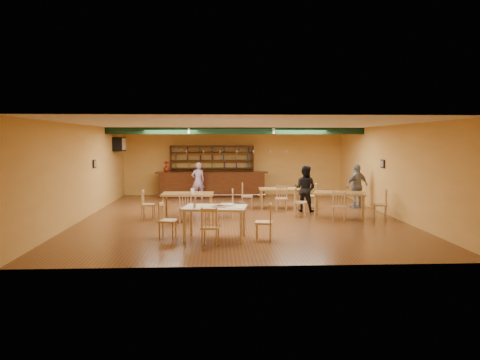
{
  "coord_description": "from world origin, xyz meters",
  "views": [
    {
      "loc": [
        -0.7,
        -14.8,
        2.5
      ],
      "look_at": [
        0.04,
        0.6,
        1.15
      ],
      "focal_mm": 33.82,
      "sensor_mm": 36.0,
      "label": 1
    }
  ],
  "objects": [
    {
      "name": "parmesan_shaker",
      "position": [
        -1.29,
        -3.66,
        0.89
      ],
      "size": [
        0.08,
        0.08,
        0.11
      ],
      "primitive_type": "cylinder",
      "rotation": [
        0.0,
        0.0,
        -0.14
      ],
      "color": "#EAE5C6",
      "rests_on": "near_table"
    },
    {
      "name": "dining_table_c",
      "position": [
        -1.68,
        -0.37,
        0.41
      ],
      "size": [
        1.66,
        1.01,
        0.82
      ],
      "primitive_type": "cube",
      "rotation": [
        0.0,
        0.0,
        -0.02
      ],
      "color": "#A17239",
      "rests_on": "ground"
    },
    {
      "name": "track_rail_left",
      "position": [
        -1.8,
        3.4,
        2.94
      ],
      "size": [
        0.05,
        2.5,
        0.05
      ],
      "primitive_type": "cube",
      "color": "white",
      "rests_on": "ceiling"
    },
    {
      "name": "dining_table_d",
      "position": [
        3.25,
        -0.38,
        0.41
      ],
      "size": [
        1.86,
        1.41,
        0.82
      ],
      "primitive_type": "cube",
      "rotation": [
        0.0,
        0.0,
        -0.28
      ],
      "color": "#A17239",
      "rests_on": "ground"
    },
    {
      "name": "picture_left",
      "position": [
        -4.97,
        1.0,
        1.7
      ],
      "size": [
        0.04,
        0.34,
        0.28
      ],
      "primitive_type": "cube",
      "color": "black",
      "rests_on": "wall_left"
    },
    {
      "name": "patron_right_a",
      "position": [
        2.35,
        0.86,
        0.81
      ],
      "size": [
        0.99,
        0.93,
        1.63
      ],
      "primitive_type": "imported",
      "rotation": [
        0.0,
        0.0,
        2.61
      ],
      "color": "black",
      "rests_on": "ground"
    },
    {
      "name": "back_bar_hutch",
      "position": [
        -0.98,
        5.78,
        1.14
      ],
      "size": [
        3.79,
        0.4,
        2.28
      ],
      "primitive_type": "cube",
      "color": "black",
      "rests_on": "ground"
    },
    {
      "name": "side_plate",
      "position": [
        -0.17,
        -3.71,
        0.84
      ],
      "size": [
        0.25,
        0.25,
        0.01
      ],
      "primitive_type": "cylinder",
      "rotation": [
        0.0,
        0.0,
        -0.14
      ],
      "color": "white",
      "rests_on": "near_table"
    },
    {
      "name": "poinsettia",
      "position": [
        -2.98,
        5.15,
        1.36
      ],
      "size": [
        0.34,
        0.34,
        0.47
      ],
      "primitive_type": "imported",
      "rotation": [
        0.0,
        0.0,
        0.35
      ],
      "color": "#9B210E",
      "rests_on": "bar_counter"
    },
    {
      "name": "picture_right",
      "position": [
        4.97,
        0.5,
        1.7
      ],
      "size": [
        0.04,
        0.34,
        0.28
      ],
      "primitive_type": "cube",
      "color": "black",
      "rests_on": "wall_right"
    },
    {
      "name": "near_table",
      "position": [
        -0.79,
        -3.49,
        0.42
      ],
      "size": [
        1.69,
        1.22,
        0.84
      ],
      "primitive_type": "cube",
      "rotation": [
        0.0,
        0.0,
        -0.14
      ],
      "color": "#D1B38C",
      "rests_on": "ground"
    },
    {
      "name": "ac_unit",
      "position": [
        -4.8,
        4.2,
        2.35
      ],
      "size": [
        0.34,
        0.7,
        0.48
      ],
      "primitive_type": "cube",
      "color": "white",
      "rests_on": "wall_left"
    },
    {
      "name": "patron_bar",
      "position": [
        -1.56,
        4.33,
        0.79
      ],
      "size": [
        0.67,
        0.55,
        1.58
      ],
      "primitive_type": "imported",
      "rotation": [
        0.0,
        0.0,
        3.47
      ],
      "color": "#834494",
      "rests_on": "ground"
    },
    {
      "name": "bar_counter",
      "position": [
        -0.98,
        5.15,
        0.56
      ],
      "size": [
        4.9,
        0.85,
        1.13
      ],
      "primitive_type": "cube",
      "color": "black",
      "rests_on": "ground"
    },
    {
      "name": "track_rail_right",
      "position": [
        1.4,
        3.4,
        2.94
      ],
      "size": [
        0.05,
        2.5,
        0.05
      ],
      "primitive_type": "cube",
      "color": "white",
      "rests_on": "ceiling"
    },
    {
      "name": "dining_table_b",
      "position": [
        1.55,
        1.66,
        0.37
      ],
      "size": [
        1.52,
        0.94,
        0.74
      ],
      "primitive_type": "cube",
      "rotation": [
        0.0,
        0.0,
        -0.03
      ],
      "color": "#A17239",
      "rests_on": "ground"
    },
    {
      "name": "napkin_stack",
      "position": [
        -0.4,
        -3.27,
        0.85
      ],
      "size": [
        0.24,
        0.22,
        0.03
      ],
      "primitive_type": "cube",
      "rotation": [
        0.0,
        0.0,
        0.42
      ],
      "color": "white",
      "rests_on": "near_table"
    },
    {
      "name": "pizza_tray",
      "position": [
        -0.67,
        -3.49,
        0.84
      ],
      "size": [
        0.44,
        0.44,
        0.01
      ],
      "primitive_type": "cylinder",
      "rotation": [
        0.0,
        0.0,
        -0.09
      ],
      "color": "silver",
      "rests_on": "near_table"
    },
    {
      "name": "floor",
      "position": [
        0.0,
        0.0,
        0.0
      ],
      "size": [
        12.0,
        12.0,
        0.0
      ],
      "primitive_type": "plane",
      "color": "brown",
      "rests_on": "ground"
    },
    {
      "name": "patron_right_b",
      "position": [
        4.45,
        1.62,
        0.82
      ],
      "size": [
        1.04,
        0.76,
        1.64
      ],
      "primitive_type": "imported",
      "rotation": [
        0.0,
        0.0,
        3.56
      ],
      "color": "gray",
      "rests_on": "ground"
    },
    {
      "name": "pizza_server",
      "position": [
        -0.51,
        -3.43,
        0.85
      ],
      "size": [
        0.31,
        0.26,
        0.0
      ],
      "primitive_type": "cube",
      "rotation": [
        0.0,
        0.0,
        -0.62
      ],
      "color": "silver",
      "rests_on": "pizza_tray"
    },
    {
      "name": "ceiling_beam",
      "position": [
        0.0,
        2.8,
        2.87
      ],
      "size": [
        10.0,
        0.3,
        0.25
      ],
      "primitive_type": "cube",
      "color": "black",
      "rests_on": "ceiling"
    }
  ]
}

